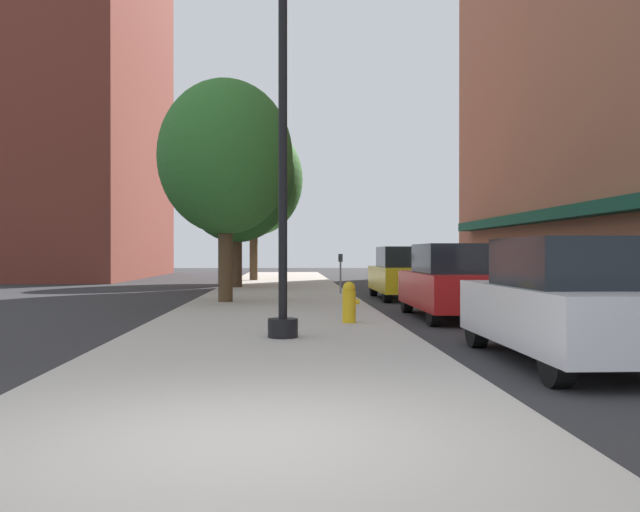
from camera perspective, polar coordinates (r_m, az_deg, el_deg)
ground_plane at (r=23.34m, az=6.47°, el=-3.34°), size 90.00×90.00×0.00m
sidewalk_slab at (r=24.04m, az=-3.38°, el=-3.09°), size 4.80×50.00×0.12m
building_far_background at (r=44.37m, az=-17.74°, el=11.62°), size 6.80×18.00×20.48m
lamppost at (r=11.16m, az=-3.07°, el=9.23°), size 0.48×0.48×5.90m
fire_hydrant at (r=13.40m, az=2.41°, el=-3.78°), size 0.33×0.26×0.79m
parking_meter_near at (r=23.05m, az=1.69°, el=-1.02°), size 0.14×0.09×1.31m
tree_near at (r=27.65m, az=-6.83°, el=6.50°), size 4.53×4.53×6.97m
tree_mid at (r=19.48m, az=-7.76°, el=8.02°), size 3.71×3.71×6.13m
tree_far at (r=34.93m, az=-5.46°, el=6.26°), size 4.89×4.89×7.83m
car_white at (r=9.71m, az=19.75°, el=-3.61°), size 1.80×4.30×1.66m
car_red at (r=15.72m, az=10.95°, el=-2.13°), size 1.80×4.30×1.66m
car_yellow at (r=22.22m, az=6.92°, el=-1.44°), size 1.80×4.30×1.66m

